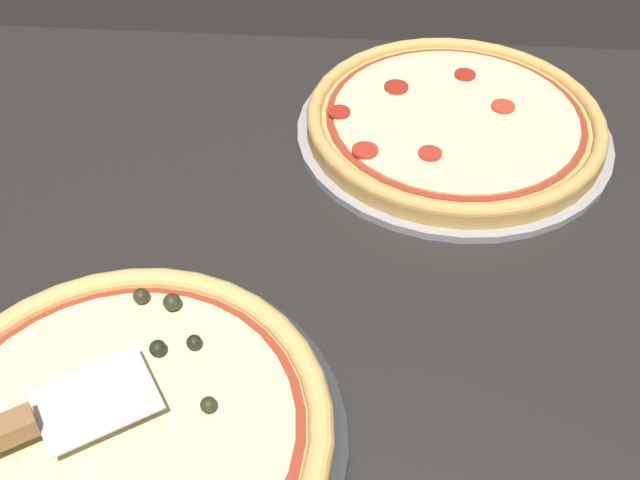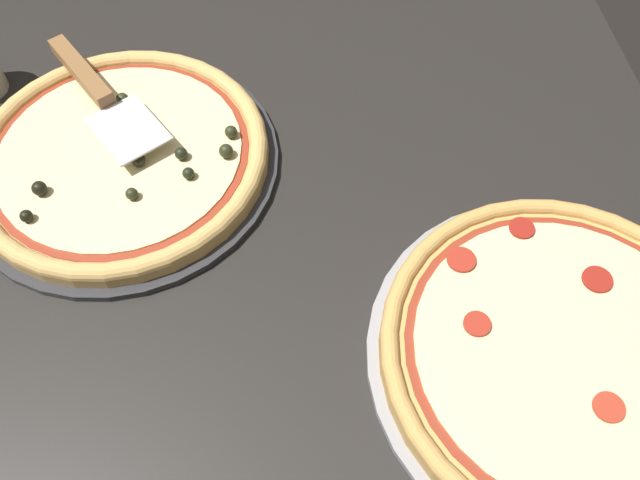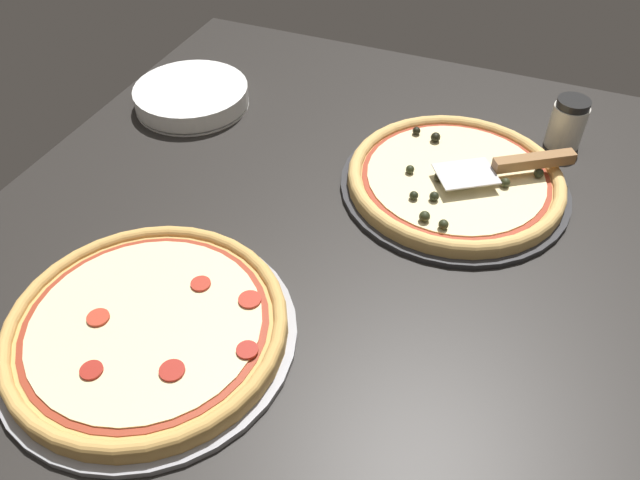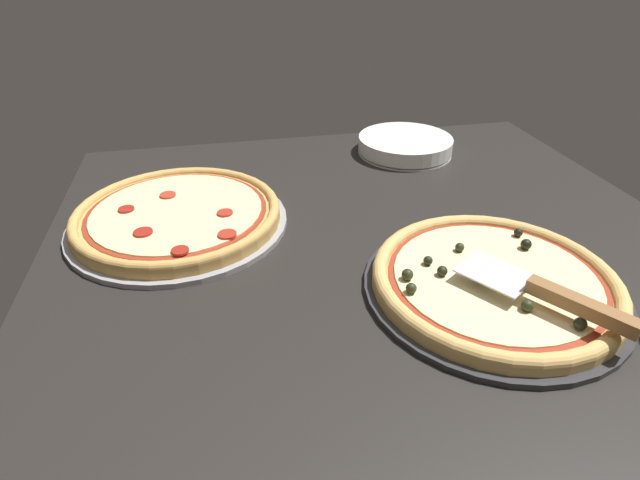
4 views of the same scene
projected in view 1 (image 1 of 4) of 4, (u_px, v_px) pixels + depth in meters
ground_plane at (249, 342)px, 76.10cm from camera, size 128.65×117.00×3.60cm
pizza_pan_front at (121, 442)px, 65.36cm from camera, size 39.83×39.83×1.00cm
pizza_front at (118, 431)px, 64.14cm from camera, size 37.44×37.44×3.69cm
pizza_pan_back at (453, 132)px, 97.89cm from camera, size 40.79×40.79×1.00cm
pizza_back at (454, 119)px, 96.48cm from camera, size 38.34×38.34×2.91cm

